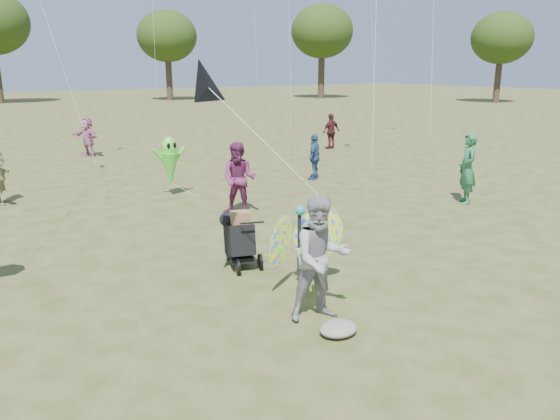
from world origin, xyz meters
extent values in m
plane|color=#51592B|center=(0.00, 0.00, 0.00)|extent=(160.00, 160.00, 0.00)
imported|color=#9CCFDC|center=(-0.02, 0.47, 0.51)|extent=(0.45, 0.39, 1.03)
imported|color=gray|center=(-0.93, -0.67, 0.95)|extent=(1.07, 0.92, 1.90)
ellipsoid|color=gray|center=(-1.04, -1.24, 0.09)|extent=(0.58, 0.47, 0.18)
imported|color=navy|center=(5.27, 7.60, 0.76)|extent=(0.94, 0.82, 1.52)
imported|color=#6C2452|center=(1.01, 5.16, 0.92)|extent=(1.13, 1.13, 1.85)
imported|color=#296E46|center=(6.76, 2.70, 0.97)|extent=(0.78, 0.85, 1.94)
imported|color=#491820|center=(10.09, 12.67, 0.80)|extent=(0.97, 0.47, 1.60)
imported|color=#B1658A|center=(0.34, 16.69, 0.82)|extent=(1.00, 1.60, 1.64)
cube|color=black|center=(-0.85, 1.90, 0.55)|extent=(0.71, 0.96, 0.71)
cube|color=black|center=(-0.85, 1.90, 0.22)|extent=(0.61, 0.78, 0.10)
ellipsoid|color=black|center=(-0.85, 2.15, 0.88)|extent=(0.51, 0.45, 0.33)
cylinder|color=black|center=(-1.09, 1.55, 0.15)|extent=(0.14, 0.30, 0.30)
cylinder|color=black|center=(-0.61, 1.55, 0.15)|extent=(0.14, 0.30, 0.30)
cylinder|color=black|center=(-0.85, 2.35, 0.11)|extent=(0.12, 0.22, 0.22)
cylinder|color=black|center=(-0.85, 1.42, 0.98)|extent=(0.43, 0.17, 0.03)
cube|color=#986A49|center=(-0.85, 1.85, 0.96)|extent=(0.41, 0.37, 0.26)
ellipsoid|color=#EE5625|center=(-0.89, 0.43, 0.88)|extent=(0.98, 0.71, 1.24)
ellipsoid|color=#EE5625|center=(-0.13, 0.43, 0.88)|extent=(0.98, 0.71, 1.24)
cylinder|color=black|center=(-0.51, 0.45, 0.83)|extent=(0.06, 0.06, 1.00)
cone|color=#EE5625|center=(-0.46, 0.28, 0.30)|extent=(0.36, 0.49, 0.93)
sphere|color=teal|center=(-0.51, 0.43, 1.38)|extent=(0.16, 0.16, 0.16)
cone|color=black|center=(-2.03, 0.65, 3.40)|extent=(0.89, 0.62, 0.81)
cylinder|color=silver|center=(-1.28, 0.04, 2.47)|extent=(1.52, 1.23, 1.88)
cone|color=#4DE034|center=(0.35, 8.00, 0.80)|extent=(0.56, 0.56, 0.95)
ellipsoid|color=#4DE034|center=(0.35, 8.00, 1.45)|extent=(0.44, 0.39, 0.57)
ellipsoid|color=black|center=(0.26, 7.82, 1.50)|extent=(0.10, 0.05, 0.17)
ellipsoid|color=black|center=(0.44, 7.82, 1.50)|extent=(0.10, 0.05, 0.17)
cylinder|color=#4DE034|center=(0.05, 8.00, 1.20)|extent=(0.43, 0.10, 0.49)
cylinder|color=#4DE034|center=(0.65, 8.00, 1.20)|extent=(0.43, 0.10, 0.49)
cylinder|color=silver|center=(0.65, 7.80, 0.20)|extent=(0.61, 0.41, 0.41)
cylinder|color=#3A2D21|center=(18.00, 50.00, 1.99)|extent=(0.66, 0.67, 3.99)
ellipsoid|color=#2B4214|center=(18.00, 50.00, 6.65)|extent=(6.27, 6.27, 5.33)
cylinder|color=#3A2D21|center=(34.00, 44.00, 2.21)|extent=(0.73, 0.73, 4.41)
ellipsoid|color=#2B4214|center=(34.00, 44.00, 7.35)|extent=(6.93, 6.93, 5.89)
cylinder|color=#3A2D21|center=(44.00, 28.00, 1.89)|extent=(0.63, 0.63, 3.78)
ellipsoid|color=#2B4214|center=(44.00, 28.00, 6.30)|extent=(5.94, 5.94, 5.05)
camera|label=1|loc=(-5.64, -6.61, 3.70)|focal=35.00mm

